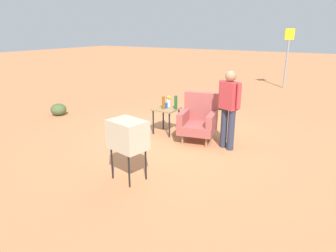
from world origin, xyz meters
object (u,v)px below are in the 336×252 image
object	(u,v)px
bottle_wine_green	(176,102)
side_table	(166,112)
person_standing	(229,105)
soda_can_blue	(166,106)
bottle_tall_amber	(163,103)
flower_vase	(168,101)
road_sign	(287,55)
tv_on_stand	(128,135)
armchair	(199,119)

from	to	relation	value
bottle_wine_green	side_table	bearing A→B (deg)	-167.36
person_standing	soda_can_blue	world-z (taller)	person_standing
bottle_tall_amber	flower_vase	world-z (taller)	bottle_tall_amber
road_sign	soda_can_blue	world-z (taller)	road_sign
bottle_tall_amber	tv_on_stand	bearing A→B (deg)	-72.17
bottle_wine_green	soda_can_blue	bearing A→B (deg)	-171.76
person_standing	tv_on_stand	bearing A→B (deg)	-112.76
person_standing	soda_can_blue	size ratio (longest dim) A/B	13.44
side_table	person_standing	world-z (taller)	person_standing
road_sign	bottle_tall_amber	bearing A→B (deg)	-99.07
armchair	road_sign	bearing A→B (deg)	87.40
armchair	bottle_tall_amber	bearing A→B (deg)	-176.42
side_table	bottle_wine_green	size ratio (longest dim) A/B	1.94
armchair	side_table	world-z (taller)	armchair
side_table	road_sign	distance (m)	7.84
bottle_wine_green	tv_on_stand	bearing A→B (deg)	-78.83
road_sign	flower_vase	world-z (taller)	road_sign
armchair	bottle_wine_green	world-z (taller)	armchair
soda_can_blue	bottle_wine_green	xyz separation A→B (m)	(0.24, 0.03, 0.10)
side_table	bottle_tall_amber	distance (m)	0.26
road_sign	person_standing	bearing A→B (deg)	-87.19
person_standing	road_sign	bearing A→B (deg)	92.81
armchair	side_table	bearing A→B (deg)	177.83
bottle_tall_amber	bottle_wine_green	size ratio (longest dim) A/B	0.94
road_sign	side_table	bearing A→B (deg)	-99.04
bottle_wine_green	flower_vase	xyz separation A→B (m)	(-0.28, 0.12, -0.01)
person_standing	armchair	bearing A→B (deg)	168.87
bottle_tall_amber	armchair	bearing A→B (deg)	3.58
armchair	person_standing	distance (m)	0.87
person_standing	bottle_wine_green	distance (m)	1.41
bottle_tall_amber	side_table	bearing A→B (deg)	78.48
armchair	flower_vase	bearing A→B (deg)	167.13
person_standing	bottle_tall_amber	size ratio (longest dim) A/B	5.47
tv_on_stand	bottle_tall_amber	world-z (taller)	tv_on_stand
tv_on_stand	bottle_wine_green	world-z (taller)	tv_on_stand
tv_on_stand	flower_vase	xyz separation A→B (m)	(-0.75, 2.51, -0.01)
bottle_tall_amber	bottle_wine_green	world-z (taller)	bottle_wine_green
bottle_tall_amber	bottle_wine_green	distance (m)	0.29
side_table	bottle_wine_green	world-z (taller)	bottle_wine_green
person_standing	side_table	bearing A→B (deg)	173.69
road_sign	bottle_tall_amber	world-z (taller)	road_sign
bottle_wine_green	flower_vase	bearing A→B (deg)	155.83
soda_can_blue	bottle_wine_green	bearing A→B (deg)	8.24
soda_can_blue	road_sign	bearing A→B (deg)	80.92
armchair	side_table	distance (m)	0.88
side_table	soda_can_blue	size ratio (longest dim) A/B	5.08
flower_vase	bottle_wine_green	bearing A→B (deg)	-24.17
armchair	soda_can_blue	distance (m)	0.90
side_table	bottle_wine_green	bearing A→B (deg)	12.64
road_sign	flower_vase	bearing A→B (deg)	-99.58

